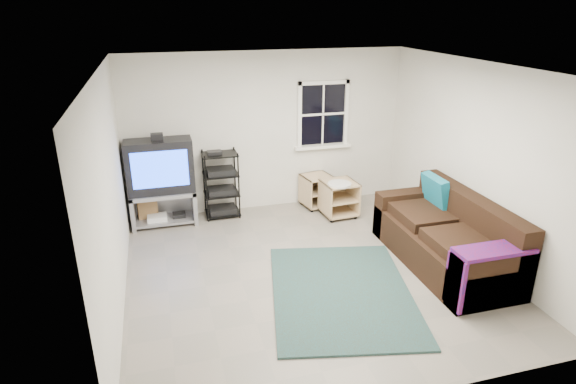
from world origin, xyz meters
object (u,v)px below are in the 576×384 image
object	(u,v)px
side_table_left	(316,189)
side_table_right	(338,196)
sofa	(447,239)
tv_unit	(161,175)
av_rack	(221,188)

from	to	relation	value
side_table_left	side_table_right	size ratio (longest dim) A/B	0.90
side_table_left	sofa	world-z (taller)	sofa
sofa	tv_unit	bearing A→B (deg)	147.11
sofa	av_rack	bearing A→B (deg)	138.27
tv_unit	av_rack	size ratio (longest dim) A/B	1.33
tv_unit	sofa	bearing A→B (deg)	-32.89
tv_unit	side_table_left	world-z (taller)	tv_unit
side_table_right	tv_unit	bearing A→B (deg)	171.12
side_table_left	sofa	bearing A→B (deg)	-66.33
av_rack	sofa	distance (m)	3.55
tv_unit	sofa	distance (m)	4.28
tv_unit	sofa	xyz separation A→B (m)	(3.57, -2.31, -0.44)
tv_unit	av_rack	xyz separation A→B (m)	(0.93, 0.05, -0.33)
side_table_left	tv_unit	bearing A→B (deg)	-178.78
sofa	side_table_right	bearing A→B (deg)	113.42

